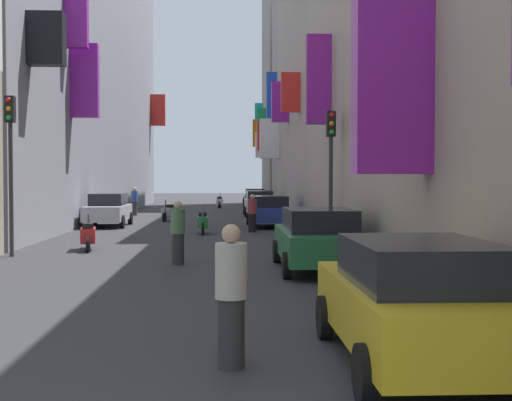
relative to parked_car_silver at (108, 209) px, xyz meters
name	(u,v)px	position (x,y,z in m)	size (l,w,h in m)	color
ground_plane	(194,224)	(3.92, 1.45, -0.80)	(140.00, 140.00, 0.00)	#2D2D30
building_left_far	(67,52)	(-4.08, 10.06, 9.13)	(7.29, 42.77, 19.85)	gray
building_right_near	(498,10)	(11.91, -16.09, 5.42)	(7.39, 24.95, 12.45)	#9E9384
building_right_mid_a	(344,83)	(11.91, 4.75, 6.58)	(7.24, 16.69, 14.76)	#9E9384
building_right_mid_b	(317,104)	(11.90, 15.45, 6.60)	(7.13, 4.72, 14.80)	gray
building_right_far	(301,78)	(11.91, 25.73, 9.94)	(7.02, 11.44, 21.49)	gray
parked_car_silver	(108,209)	(0.00, 0.00, 0.00)	(1.88, 4.08, 1.53)	#B7B7BC
parked_car_green	(318,238)	(7.69, -15.62, -0.01)	(1.96, 4.48, 1.50)	#236638
parked_car_grey	(255,197)	(7.92, 24.34, -0.06)	(1.87, 4.49, 1.38)	slate
parked_car_yellow	(417,300)	(7.70, -24.15, -0.01)	(1.97, 4.18, 1.51)	gold
parked_car_white	(259,203)	(7.52, 8.93, -0.01)	(1.86, 4.40, 1.50)	white
parked_car_blue	(269,210)	(7.47, -0.76, -0.04)	(1.99, 4.17, 1.44)	navy
scooter_red	(88,235)	(1.17, -10.67, -0.33)	(0.63, 1.94, 1.13)	red
scooter_silver	(169,212)	(2.50, 4.00, -0.33)	(0.70, 1.94, 1.13)	#ADADB2
scooter_white	(220,202)	(5.06, 20.02, -0.33)	(0.51, 1.96, 1.13)	silver
scooter_green	(203,222)	(4.54, -4.41, -0.33)	(0.48, 1.84, 1.13)	#287F3D
pedestrian_crossing	(134,201)	(-0.01, 9.41, 0.05)	(0.50, 0.50, 1.70)	#343434
pedestrian_near_left	(178,233)	(4.21, -14.35, 0.03)	(0.39, 0.39, 1.66)	#2B2B2B
pedestrian_near_right	(231,296)	(5.49, -24.14, 0.05)	(0.40, 0.40, 1.70)	#2A2A2A
pedestrian_mid_street	(252,213)	(6.57, -3.81, -0.01)	(0.53, 0.53, 1.58)	black
traffic_light_near_corner	(10,148)	(-0.67, -12.34, 2.30)	(0.26, 0.34, 4.58)	#2D2D2D
traffic_light_far_corner	(331,157)	(8.55, -12.07, 2.08)	(0.26, 0.34, 4.22)	#2D2D2D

